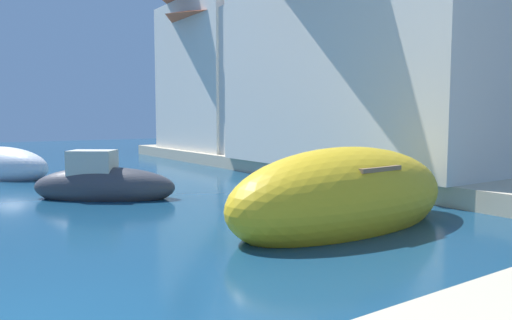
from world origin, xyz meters
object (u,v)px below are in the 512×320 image
object	(u,v)px
moored_boat_6	(103,185)
waterfront_building_far	(231,67)
waterfront_building_main	(378,48)
moored_boat_4	(345,198)
waterfront_building_annex	(239,76)
moored_boat_5	(1,167)

from	to	relation	value
moored_boat_6	waterfront_building_far	bearing A→B (deg)	80.36
moored_boat_6	waterfront_building_main	distance (m)	10.21
moored_boat_6	waterfront_building_far	world-z (taller)	waterfront_building_far
moored_boat_4	waterfront_building_annex	distance (m)	15.72
waterfront_building_main	moored_boat_6	bearing A→B (deg)	174.25
waterfront_building_annex	moored_boat_5	bearing A→B (deg)	-171.19
moored_boat_5	waterfront_building_main	xyz separation A→B (m)	(10.94, -7.27, 4.09)
moored_boat_5	waterfront_building_annex	world-z (taller)	waterfront_building_annex
moored_boat_4	waterfront_building_far	size ratio (longest dim) A/B	0.69
waterfront_building_main	waterfront_building_far	distance (m)	9.73
moored_boat_5	moored_boat_6	xyz separation A→B (m)	(1.64, -6.34, -0.03)
moored_boat_6	moored_boat_5	bearing A→B (deg)	141.50
moored_boat_4	moored_boat_5	bearing A→B (deg)	106.29
waterfront_building_annex	moored_boat_4	bearing A→B (deg)	-114.70
moored_boat_4	moored_boat_6	bearing A→B (deg)	112.18
moored_boat_4	moored_boat_6	distance (m)	6.55
moored_boat_5	waterfront_building_far	xyz separation A→B (m)	(10.94, 2.46, 4.27)
moored_boat_4	waterfront_building_main	xyz separation A→B (m)	(6.39, 4.93, 3.93)
moored_boat_6	waterfront_building_annex	world-z (taller)	waterfront_building_annex
moored_boat_6	waterfront_building_far	distance (m)	13.50
waterfront_building_far	moored_boat_6	bearing A→B (deg)	-136.59
waterfront_building_main	waterfront_building_annex	world-z (taller)	waterfront_building_main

